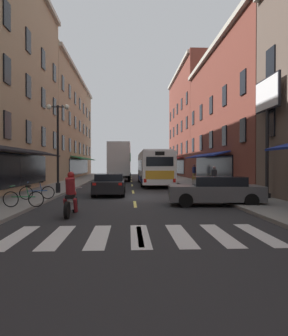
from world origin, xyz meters
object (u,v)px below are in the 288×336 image
Objects in this scene: sedan_near at (216,190)px; pedestrian_mid at (214,178)px; bicycle_mid at (37,192)px; street_lamp_twin at (58,144)px; billboard_sign at (267,107)px; sedan_far at (122,173)px; sedan_mid at (110,184)px; motorcycle_rider at (71,197)px; transit_bus at (154,167)px; pedestrian_near at (194,172)px; bicycle_near at (24,198)px; box_truck at (120,162)px.

sedan_near is 6.67m from pedestrian_mid.
street_lamp_twin reaches higher than bicycle_mid.
billboard_sign is 1.38× the size of sedan_far.
sedan_mid is at bearing 44.40° from bicycle_mid.
motorcycle_rider reaches higher than sedan_near.
sedan_mid is 24.35m from sedan_far.
sedan_near is (-3.27, -1.79, -4.27)m from billboard_sign.
transit_bus reaches higher than pedestrian_mid.
sedan_far is at bearing -58.00° from pedestrian_near.
bicycle_near is (-3.41, -30.62, -0.15)m from sedan_far.
box_truck is at bearing -24.55° from pedestrian_near.
sedan_mid is 7.04m from bicycle_near.
billboard_sign is 3.08× the size of motorcycle_rider.
bicycle_near is 6.97m from street_lamp_twin.
pedestrian_mid is at bearing -73.56° from sedan_far.
transit_bus is at bearing 53.80° from street_lamp_twin.
sedan_far is 0.84× the size of street_lamp_twin.
pedestrian_near is 1.05× the size of pedestrian_mid.
sedan_near is 6.76m from motorcycle_rider.
transit_bus is 6.67× the size of pedestrian_near.
billboard_sign is 1.44× the size of sedan_mid.
transit_bus is 2.61× the size of sedan_mid.
sedan_far is 2.23× the size of motorcycle_rider.
bicycle_near is (-3.36, -22.14, -1.66)m from box_truck.
pedestrian_mid reaches higher than bicycle_mid.
motorcycle_rider is at bearing -104.69° from pedestrian_mid.
transit_bus is 2.62× the size of sedan_near.
bicycle_near is at bearing -89.67° from street_lamp_twin.
motorcycle_rider reaches higher than sedan_mid.
pedestrian_mid is (7.98, 9.02, 0.28)m from motorcycle_rider.
pedestrian_near is 11.22m from pedestrian_mid.
street_lamp_twin is at bearing 86.18° from bicycle_mid.
box_truck reaches higher than motorcycle_rider.
bicycle_near is (-3.20, -6.27, -0.19)m from sedan_mid.
pedestrian_mid reaches higher than sedan_near.
sedan_near is at bearing 7.85° from bicycle_near.
pedestrian_mid is at bearing 36.70° from bicycle_near.
sedan_mid is at bearing 82.78° from motorcycle_rider.
transit_bus is 15.35m from sedan_far.
sedan_near is (5.11, -20.97, -1.47)m from box_truck.
pedestrian_mid is (10.48, 4.74, 0.48)m from bicycle_mid.
sedan_far is at bearing 81.88° from street_lamp_twin.
sedan_mid is 2.65× the size of bicycle_mid.
bicycle_near is 0.31× the size of street_lamp_twin.
pedestrian_near is at bearing 81.15° from sedan_near.
sedan_mid is 2.56× the size of pedestrian_near.
box_truck is at bearing 89.42° from sedan_mid.
motorcycle_rider is 1.21× the size of bicycle_near.
sedan_mid is (-5.27, 5.10, -0.00)m from sedan_near.
motorcycle_rider is (-6.24, -2.59, 0.01)m from sedan_near.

